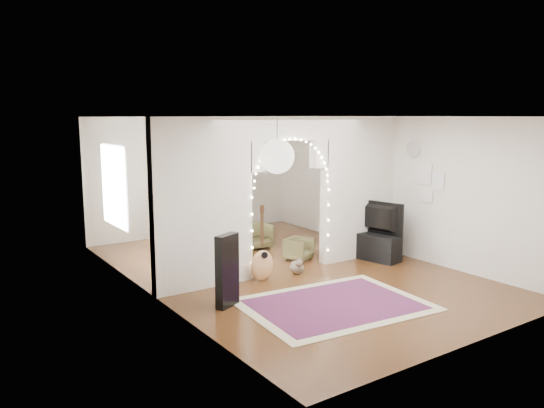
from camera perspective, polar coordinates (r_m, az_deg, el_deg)
floor at (r=9.50m, az=1.70°, el=-7.15°), size 7.50×7.50×0.00m
ceiling at (r=9.11m, az=1.78°, el=9.36°), size 5.00×7.50×0.02m
wall_back at (r=12.42m, az=-8.48°, el=3.01°), size 5.00×0.02×2.70m
wall_front at (r=6.60m, az=21.23°, el=-3.05°), size 5.00×0.02×2.70m
wall_left at (r=8.02m, az=-12.88°, el=-0.55°), size 0.02×7.50×2.70m
wall_right at (r=10.86m, az=12.49°, el=1.99°), size 0.02×7.50×2.70m
divider_wall at (r=9.20m, az=1.74°, el=1.39°), size 5.00×0.20×2.70m
fairy_lights at (r=9.08m, az=2.23°, el=2.08°), size 1.64×0.04×1.60m
window at (r=9.69m, az=-16.65°, el=1.86°), size 0.04×1.20×1.40m
wall_clock at (r=10.37m, az=14.98°, el=5.73°), size 0.03×0.31×0.31m
picture_frames at (r=10.17m, az=16.54°, el=2.20°), size 0.02×0.50×0.70m
paper_lantern at (r=6.07m, az=0.55°, el=5.15°), size 0.40×0.40×0.40m
ceiling_fan at (r=10.80m, az=-4.53°, el=7.73°), size 1.10×1.10×0.30m
area_rug at (r=7.87m, az=6.72°, el=-10.68°), size 2.74×2.15×0.02m
guitar_case at (r=7.63m, az=-4.85°, el=-7.17°), size 0.42×0.29×1.06m
acoustic_guitar at (r=8.79m, az=-1.07°, el=-5.31°), size 0.46×0.31×1.08m
tabby_cat at (r=9.27m, az=2.71°, el=-6.76°), size 0.30×0.47×0.32m
floor_speaker at (r=10.61m, az=12.20°, el=-2.94°), size 0.47×0.45×0.96m
media_console at (r=10.34m, az=10.91°, el=-4.52°), size 0.59×1.06×0.50m
tv at (r=10.22m, az=11.01°, el=-1.48°), size 0.35×1.08×0.62m
bookcase at (r=10.87m, az=-6.26°, el=-1.30°), size 1.39×0.83×1.40m
dining_table at (r=11.40m, az=-8.93°, el=-0.96°), size 1.29×0.95×0.76m
flower_vase at (r=11.37m, az=-8.95°, el=-0.13°), size 0.20×0.20×0.19m
dining_chair_left at (r=11.01m, az=-1.74°, el=-3.47°), size 0.57×0.58×0.51m
dining_chair_right at (r=10.14m, az=2.90°, el=-4.85°), size 0.60×0.61×0.42m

